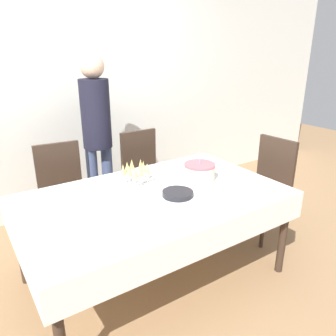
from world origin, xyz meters
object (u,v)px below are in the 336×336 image
champagne_tray (136,173)px  plate_stack_main (178,194)px  dining_chair_far_left (63,192)px  plate_stack_dessert (159,186)px  birthday_cake (200,172)px  person_standing (97,126)px  dining_chair_right_end (267,183)px  dining_chair_far_right (144,173)px

champagne_tray → plate_stack_main: bearing=-67.1°
plate_stack_main → dining_chair_far_left: bearing=118.5°
dining_chair_far_left → plate_stack_main: 1.18m
champagne_tray → plate_stack_dessert: bearing=-51.4°
dining_chair_far_left → champagne_tray: bearing=-58.7°
birthday_cake → person_standing: 1.16m
person_standing → dining_chair_right_end: bearing=-40.5°
dining_chair_far_left → birthday_cake: 1.26m
dining_chair_far_left → dining_chair_far_right: 0.85m
dining_chair_right_end → plate_stack_dessert: dining_chair_right_end is taller
dining_chair_far_right → birthday_cake: (0.04, -0.86, 0.28)m
birthday_cake → plate_stack_main: (-0.33, -0.16, -0.05)m
dining_chair_right_end → plate_stack_main: size_ratio=4.16×
plate_stack_main → person_standing: size_ratio=0.13×
dining_chair_right_end → plate_stack_main: dining_chair_right_end is taller
dining_chair_far_left → dining_chair_right_end: size_ratio=1.00×
dining_chair_right_end → person_standing: bearing=139.5°
dining_chair_far_left → birthday_cake: bearing=-44.2°
dining_chair_right_end → birthday_cake: 0.87m
person_standing → dining_chair_far_right: bearing=-24.0°
dining_chair_far_right → birthday_cake: dining_chair_far_right is taller
birthday_cake → plate_stack_dessert: bearing=172.5°
dining_chair_right_end → person_standing: 1.74m
plate_stack_main → dining_chair_far_right: bearing=73.9°
plate_stack_dessert → birthday_cake: bearing=-7.5°
dining_chair_right_end → champagne_tray: dining_chair_right_end is taller
dining_chair_far_left → plate_stack_dessert: 0.99m
dining_chair_far_right → dining_chair_right_end: (0.85, -0.90, 0.00)m
dining_chair_right_end → person_standing: person_standing is taller
dining_chair_far_left → dining_chair_right_end: 1.92m
dining_chair_far_left → person_standing: person_standing is taller
birthday_cake → champagne_tray: size_ratio=0.89×
dining_chair_far_left → dining_chair_far_right: bearing=0.0°
dining_chair_far_right → plate_stack_main: 1.08m
champagne_tray → plate_stack_dessert: size_ratio=1.72×
dining_chair_far_left → plate_stack_main: size_ratio=4.16×
plate_stack_dessert → plate_stack_main: bearing=-81.7°
person_standing → champagne_tray: bearing=-92.5°
champagne_tray → plate_stack_dessert: champagne_tray is taller
champagne_tray → person_standing: bearing=87.5°
champagne_tray → plate_stack_main: champagne_tray is taller
dining_chair_far_right → plate_stack_dessert: bearing=-111.8°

